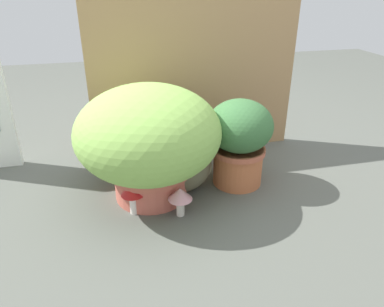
% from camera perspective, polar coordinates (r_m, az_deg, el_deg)
% --- Properties ---
extents(ground_plane, '(6.00, 6.00, 0.00)m').
position_cam_1_polar(ground_plane, '(1.62, 0.44, -6.51)').
color(ground_plane, '#52554E').
extents(cardboard_backdrop, '(1.08, 0.03, 0.85)m').
position_cam_1_polar(cardboard_backdrop, '(1.90, 0.50, 12.44)').
color(cardboard_backdrop, tan).
rests_on(cardboard_backdrop, ground).
extents(grass_planter, '(0.61, 0.61, 0.50)m').
position_cam_1_polar(grass_planter, '(1.50, -6.90, 2.51)').
color(grass_planter, '#BF5E4D').
rests_on(grass_planter, ground).
extents(leafy_planter, '(0.29, 0.29, 0.40)m').
position_cam_1_polar(leafy_planter, '(1.63, 7.49, 2.29)').
color(leafy_planter, '#BB653C').
rests_on(leafy_planter, ground).
extents(cat, '(0.39, 0.24, 0.32)m').
position_cam_1_polar(cat, '(1.60, -0.66, -1.87)').
color(cat, '#625F45').
rests_on(cat, ground).
extents(mushroom_ornament_pink, '(0.10, 0.10, 0.13)m').
position_cam_1_polar(mushroom_ornament_pink, '(1.44, -1.89, -6.69)').
color(mushroom_ornament_pink, silver).
rests_on(mushroom_ornament_pink, ground).
extents(mushroom_ornament_red, '(0.10, 0.10, 0.13)m').
position_cam_1_polar(mushroom_ornament_red, '(1.47, -9.36, -6.15)').
color(mushroom_ornament_red, silver).
rests_on(mushroom_ornament_red, ground).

